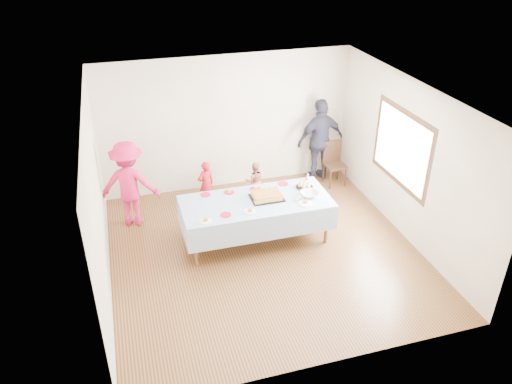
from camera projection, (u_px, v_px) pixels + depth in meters
ground at (264, 251)px, 8.37m from camera, size 5.00×5.00×0.00m
room_walls at (268, 155)px, 7.52m from camera, size 5.04×5.04×2.72m
party_table at (256, 204)px, 8.32m from camera, size 2.50×1.10×0.78m
birthday_cake at (267, 196)px, 8.35m from camera, size 0.54×0.42×0.10m
rolls_tray at (304, 185)px, 8.68m from camera, size 0.30×0.30×0.09m
punch_bowl at (310, 194)px, 8.41m from camera, size 0.30×0.30×0.07m
party_hat at (308, 176)px, 8.91m from camera, size 0.09×0.09×0.15m
fork_pile at (300, 198)px, 8.32m from camera, size 0.24×0.18×0.07m
plate_red_far_a at (206, 195)px, 8.46m from camera, size 0.17×0.17×0.01m
plate_red_far_b at (229, 192)px, 8.54m from camera, size 0.18×0.18×0.01m
plate_red_far_c at (256, 189)px, 8.64m from camera, size 0.19×0.19×0.01m
plate_red_far_d at (283, 184)px, 8.80m from camera, size 0.18×0.18×0.01m
plate_red_near at (226, 215)px, 7.90m from camera, size 0.18×0.18×0.01m
plate_white_left at (206, 221)px, 7.74m from camera, size 0.20×0.20×0.01m
plate_white_mid at (250, 211)px, 7.99m from camera, size 0.20×0.20×0.01m
plate_white_right at (305, 203)px, 8.21m from camera, size 0.24×0.24×0.01m
dining_chair at (334, 161)px, 10.27m from camera, size 0.40×0.40×0.91m
toddler_left at (206, 185)px, 9.42m from camera, size 0.40×0.33×0.96m
toddler_mid at (202, 212)px, 8.73m from camera, size 0.44×0.35×0.78m
toddler_right at (255, 181)px, 9.73m from camera, size 0.43×0.37×0.78m
adult_left at (130, 184)px, 8.77m from camera, size 1.16×0.86×1.60m
adult_right at (320, 140)px, 10.24m from camera, size 1.08×0.56×1.76m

